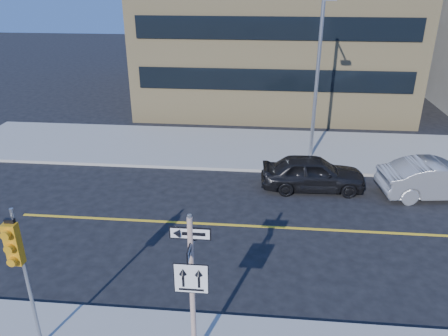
# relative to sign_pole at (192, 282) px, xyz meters

# --- Properties ---
(ground) EXTENTS (120.00, 120.00, 0.00)m
(ground) POSITION_rel_sign_pole_xyz_m (0.00, 2.51, -2.44)
(ground) COLOR black
(ground) RESTS_ON ground
(sign_pole) EXTENTS (0.92, 0.92, 4.06)m
(sign_pole) POSITION_rel_sign_pole_xyz_m (0.00, 0.00, 0.00)
(sign_pole) COLOR silver
(sign_pole) RESTS_ON near_sidewalk
(traffic_signal) EXTENTS (0.32, 0.45, 4.00)m
(traffic_signal) POSITION_rel_sign_pole_xyz_m (-4.00, -0.15, 0.59)
(traffic_signal) COLOR gray
(traffic_signal) RESTS_ON near_sidewalk
(parked_car_a) EXTENTS (2.00, 4.62, 1.55)m
(parked_car_a) POSITION_rel_sign_pole_xyz_m (3.77, 9.98, -1.66)
(parked_car_a) COLOR black
(parked_car_a) RESTS_ON ground
(parked_car_b) EXTENTS (2.35, 5.11, 1.62)m
(parked_car_b) POSITION_rel_sign_pole_xyz_m (9.06, 9.76, -1.62)
(parked_car_b) COLOR gray
(parked_car_b) RESTS_ON ground
(streetlight_a) EXTENTS (0.55, 2.25, 8.00)m
(streetlight_a) POSITION_rel_sign_pole_xyz_m (4.00, 13.27, 2.32)
(streetlight_a) COLOR gray
(streetlight_a) RESTS_ON far_sidewalk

